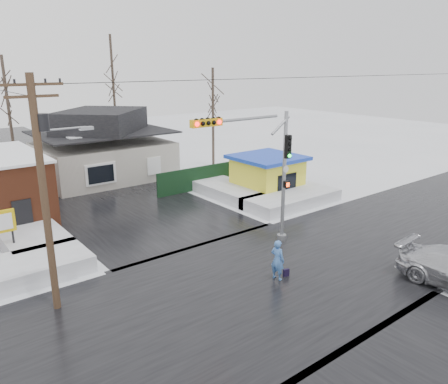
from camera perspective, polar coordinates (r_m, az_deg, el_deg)
ground at (r=19.84m, az=5.50°, el=-11.56°), size 120.00×120.00×0.00m
road_ns at (r=19.83m, az=5.50°, el=-11.54°), size 10.00×120.00×0.02m
road_ew at (r=19.83m, az=5.50°, el=-11.54°), size 120.00×10.00×0.02m
snowbank_nw at (r=21.74m, az=-26.42°, el=-9.54°), size 7.00×3.00×0.80m
snowbank_ne at (r=30.21m, az=8.83°, el=-0.92°), size 7.00×3.00×0.80m
snowbank_nside_w at (r=26.66m, az=-24.57°, el=-4.63°), size 3.00×8.00×0.80m
snowbank_nside_e at (r=32.45m, az=-0.04°, el=0.48°), size 3.00×8.00×0.80m
traffic_signal at (r=21.89m, az=5.12°, el=3.82°), size 6.05×0.68×7.00m
utility_pole at (r=17.17m, az=-22.40°, el=1.11°), size 3.15×0.44×9.00m
house at (r=37.99m, az=-15.52°, el=5.66°), size 10.40×8.40×5.76m
kiosk at (r=32.29m, az=5.66°, el=2.28°), size 4.60×4.60×2.88m
fence at (r=33.58m, az=-2.81°, el=1.89°), size 8.00×0.12×1.80m
tree_far_left at (r=39.48m, az=-26.71°, el=12.75°), size 3.00×3.00×10.00m
tree_far_mid at (r=44.50m, az=-14.46°, el=16.20°), size 3.00×3.00×12.00m
tree_far_right at (r=40.66m, az=-1.47°, el=13.36°), size 3.00×3.00×9.00m
pedestrian at (r=19.68m, az=7.00°, el=-8.84°), size 0.56×0.75×1.86m
shopping_bag at (r=20.29m, az=8.11°, el=-10.43°), size 0.30×0.18×0.35m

